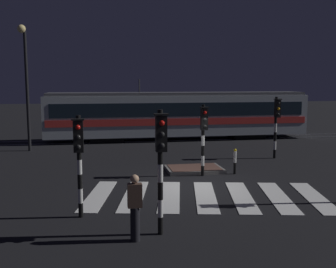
{
  "coord_description": "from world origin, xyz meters",
  "views": [
    {
      "loc": [
        -3.61,
        -14.6,
        3.99
      ],
      "look_at": [
        -0.24,
        4.72,
        1.4
      ],
      "focal_mm": 42.69,
      "sensor_mm": 36.0,
      "label": 1
    }
  ],
  "objects_px": {
    "traffic_light_median_centre": "(204,129)",
    "traffic_light_kerb_mid_left": "(161,154)",
    "tram": "(178,114)",
    "bollard_island_edge": "(235,161)",
    "traffic_light_corner_near_left": "(79,151)",
    "traffic_light_corner_far_right": "(277,118)",
    "pedestrian_waiting_at_kerb": "(135,207)",
    "street_lamp_trackside_left": "(26,73)"
  },
  "relations": [
    {
      "from": "traffic_light_median_centre",
      "to": "street_lamp_trackside_left",
      "type": "relative_size",
      "value": 0.43
    },
    {
      "from": "traffic_light_corner_far_right",
      "to": "pedestrian_waiting_at_kerb",
      "type": "bearing_deg",
      "value": -130.57
    },
    {
      "from": "traffic_light_kerb_mid_left",
      "to": "traffic_light_corner_near_left",
      "type": "bearing_deg",
      "value": 140.91
    },
    {
      "from": "street_lamp_trackside_left",
      "to": "tram",
      "type": "height_order",
      "value": "street_lamp_trackside_left"
    },
    {
      "from": "street_lamp_trackside_left",
      "to": "bollard_island_edge",
      "type": "distance_m",
      "value": 12.82
    },
    {
      "from": "tram",
      "to": "pedestrian_waiting_at_kerb",
      "type": "distance_m",
      "value": 17.82
    },
    {
      "from": "traffic_light_kerb_mid_left",
      "to": "street_lamp_trackside_left",
      "type": "relative_size",
      "value": 0.47
    },
    {
      "from": "tram",
      "to": "traffic_light_kerb_mid_left",
      "type": "bearing_deg",
      "value": -102.83
    },
    {
      "from": "traffic_light_corner_far_right",
      "to": "bollard_island_edge",
      "type": "distance_m",
      "value": 4.67
    },
    {
      "from": "traffic_light_corner_near_left",
      "to": "tram",
      "type": "relative_size",
      "value": 0.17
    },
    {
      "from": "traffic_light_median_centre",
      "to": "street_lamp_trackside_left",
      "type": "distance_m",
      "value": 11.46
    },
    {
      "from": "pedestrian_waiting_at_kerb",
      "to": "traffic_light_median_centre",
      "type": "bearing_deg",
      "value": 61.59
    },
    {
      "from": "traffic_light_corner_far_right",
      "to": "street_lamp_trackside_left",
      "type": "height_order",
      "value": "street_lamp_trackside_left"
    },
    {
      "from": "traffic_light_median_centre",
      "to": "traffic_light_kerb_mid_left",
      "type": "bearing_deg",
      "value": -114.2
    },
    {
      "from": "street_lamp_trackside_left",
      "to": "traffic_light_kerb_mid_left",
      "type": "bearing_deg",
      "value": -68.12
    },
    {
      "from": "street_lamp_trackside_left",
      "to": "tram",
      "type": "distance_m",
      "value": 10.28
    },
    {
      "from": "traffic_light_corner_far_right",
      "to": "tram",
      "type": "distance_m",
      "value": 8.47
    },
    {
      "from": "tram",
      "to": "bollard_island_edge",
      "type": "bearing_deg",
      "value": -88.01
    },
    {
      "from": "traffic_light_corner_far_right",
      "to": "tram",
      "type": "height_order",
      "value": "tram"
    },
    {
      "from": "traffic_light_median_centre",
      "to": "traffic_light_kerb_mid_left",
      "type": "relative_size",
      "value": 0.92
    },
    {
      "from": "traffic_light_corner_far_right",
      "to": "traffic_light_kerb_mid_left",
      "type": "distance_m",
      "value": 11.95
    },
    {
      "from": "traffic_light_median_centre",
      "to": "traffic_light_kerb_mid_left",
      "type": "height_order",
      "value": "traffic_light_kerb_mid_left"
    },
    {
      "from": "street_lamp_trackside_left",
      "to": "pedestrian_waiting_at_kerb",
      "type": "height_order",
      "value": "street_lamp_trackside_left"
    },
    {
      "from": "traffic_light_median_centre",
      "to": "traffic_light_corner_far_right",
      "type": "relative_size",
      "value": 0.95
    },
    {
      "from": "traffic_light_median_centre",
      "to": "pedestrian_waiting_at_kerb",
      "type": "xyz_separation_m",
      "value": [
        -3.47,
        -6.42,
        -1.12
      ]
    },
    {
      "from": "traffic_light_median_centre",
      "to": "bollard_island_edge",
      "type": "relative_size",
      "value": 2.73
    },
    {
      "from": "pedestrian_waiting_at_kerb",
      "to": "tram",
      "type": "bearing_deg",
      "value": 75.16
    },
    {
      "from": "traffic_light_corner_far_right",
      "to": "pedestrian_waiting_at_kerb",
      "type": "distance_m",
      "value": 12.64
    },
    {
      "from": "traffic_light_corner_far_right",
      "to": "bollard_island_edge",
      "type": "xyz_separation_m",
      "value": [
        -3.25,
        -2.98,
        -1.55
      ]
    },
    {
      "from": "traffic_light_corner_near_left",
      "to": "street_lamp_trackside_left",
      "type": "xyz_separation_m",
      "value": [
        -3.39,
        11.99,
        2.46
      ]
    },
    {
      "from": "traffic_light_corner_near_left",
      "to": "bollard_island_edge",
      "type": "bearing_deg",
      "value": 36.02
    },
    {
      "from": "traffic_light_median_centre",
      "to": "traffic_light_kerb_mid_left",
      "type": "distance_m",
      "value": 6.78
    },
    {
      "from": "traffic_light_corner_far_right",
      "to": "traffic_light_kerb_mid_left",
      "type": "relative_size",
      "value": 0.97
    },
    {
      "from": "traffic_light_corner_near_left",
      "to": "traffic_light_kerb_mid_left",
      "type": "relative_size",
      "value": 0.92
    },
    {
      "from": "traffic_light_median_centre",
      "to": "bollard_island_edge",
      "type": "xyz_separation_m",
      "value": [
        1.46,
        0.16,
        -1.44
      ]
    },
    {
      "from": "traffic_light_kerb_mid_left",
      "to": "street_lamp_trackside_left",
      "type": "bearing_deg",
      "value": 111.88
    },
    {
      "from": "street_lamp_trackside_left",
      "to": "pedestrian_waiting_at_kerb",
      "type": "distance_m",
      "value": 15.18
    },
    {
      "from": "traffic_light_corner_far_right",
      "to": "street_lamp_trackside_left",
      "type": "xyz_separation_m",
      "value": [
        -12.99,
        4.39,
        2.34
      ]
    },
    {
      "from": "traffic_light_corner_near_left",
      "to": "traffic_light_corner_far_right",
      "type": "relative_size",
      "value": 0.95
    },
    {
      "from": "traffic_light_median_centre",
      "to": "street_lamp_trackside_left",
      "type": "bearing_deg",
      "value": 137.73
    },
    {
      "from": "traffic_light_kerb_mid_left",
      "to": "pedestrian_waiting_at_kerb",
      "type": "relative_size",
      "value": 1.92
    },
    {
      "from": "tram",
      "to": "traffic_light_median_centre",
      "type": "bearing_deg",
      "value": -95.76
    }
  ]
}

